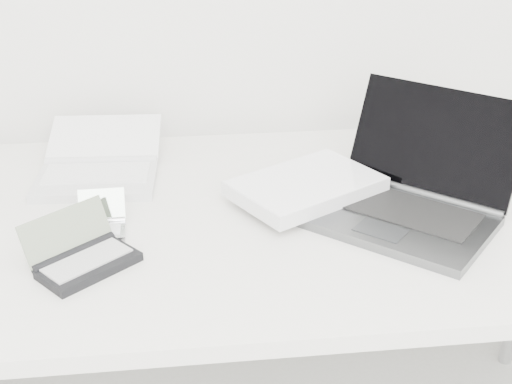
{
  "coord_description": "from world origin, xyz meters",
  "views": [
    {
      "loc": [
        -0.17,
        0.35,
        1.37
      ],
      "look_at": [
        -0.03,
        1.51,
        0.79
      ],
      "focal_mm": 50.0,
      "sensor_mm": 36.0,
      "label": 1
    }
  ],
  "objects": [
    {
      "name": "desk",
      "position": [
        0.0,
        1.55,
        0.68
      ],
      "size": [
        1.6,
        0.8,
        0.73
      ],
      "color": "white",
      "rests_on": "ground"
    },
    {
      "name": "laptop_large",
      "position": [
        0.18,
        1.53,
        0.77
      ],
      "size": [
        0.57,
        0.46,
        0.21
      ],
      "rotation": [
        0.0,
        0.0,
        -0.73
      ],
      "color": "#55575A",
      "rests_on": "desk"
    },
    {
      "name": "netbook_open_white",
      "position": [
        -0.34,
        1.75,
        0.75
      ],
      "size": [
        0.26,
        0.33,
        0.07
      ],
      "rotation": [
        0.0,
        0.0,
        -0.06
      ],
      "color": "silver",
      "rests_on": "desk"
    },
    {
      "name": "pda_silver",
      "position": [
        -0.31,
        1.5,
        0.74
      ],
      "size": [
        0.09,
        0.1,
        0.07
      ],
      "rotation": [
        0.0,
        0.0,
        0.02
      ],
      "color": "silver",
      "rests_on": "desk"
    },
    {
      "name": "palmtop_charcoal",
      "position": [
        -0.34,
        1.39,
        0.75
      ],
      "size": [
        0.2,
        0.19,
        0.08
      ],
      "rotation": [
        0.0,
        0.0,
        0.69
      ],
      "color": "black",
      "rests_on": "desk"
    }
  ]
}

